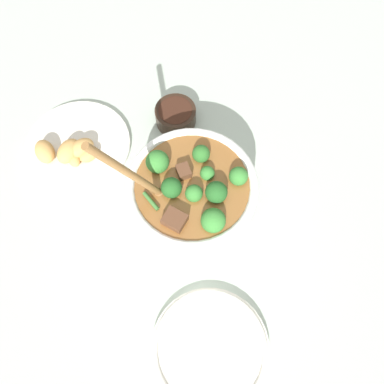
{
  "coord_description": "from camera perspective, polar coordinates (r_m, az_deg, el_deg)",
  "views": [
    {
      "loc": [
        -0.21,
        -0.17,
        0.69
      ],
      "look_at": [
        0.0,
        0.0,
        0.07
      ],
      "focal_mm": 35.0,
      "sensor_mm": 36.0,
      "label": 1
    }
  ],
  "objects": [
    {
      "name": "condiment_bowl",
      "position": [
        0.81,
        -2.52,
        11.65
      ],
      "size": [
        0.09,
        0.09,
        0.04
      ],
      "color": "black",
      "rests_on": "ground_plane"
    },
    {
      "name": "stew_bowl",
      "position": [
        0.68,
        -0.01,
        -0.23
      ],
      "size": [
        0.23,
        0.23,
        0.29
      ],
      "color": "white",
      "rests_on": "ground_plane"
    },
    {
      "name": "ground_plane",
      "position": [
        0.74,
        -0.0,
        -2.12
      ],
      "size": [
        4.0,
        4.0,
        0.0
      ],
      "primitive_type": "plane",
      "color": "#ADBCAD"
    },
    {
      "name": "empty_plate",
      "position": [
        0.68,
        2.77,
        -22.74
      ],
      "size": [
        0.2,
        0.2,
        0.02
      ],
      "color": "silver",
      "rests_on": "ground_plane"
    },
    {
      "name": "food_plate",
      "position": [
        0.81,
        -17.39,
        6.49
      ],
      "size": [
        0.22,
        0.22,
        0.05
      ],
      "color": "silver",
      "rests_on": "ground_plane"
    }
  ]
}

